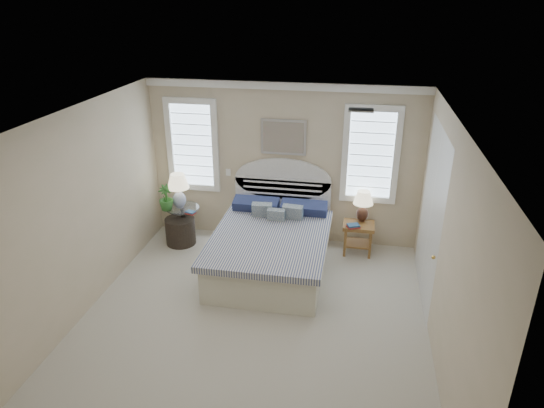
{
  "coord_description": "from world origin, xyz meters",
  "views": [
    {
      "loc": [
        1.2,
        -5.02,
        3.97
      ],
      "look_at": [
        0.08,
        1.0,
        1.28
      ],
      "focal_mm": 32.0,
      "sensor_mm": 36.0,
      "label": 1
    }
  ],
  "objects_px": {
    "side_table_left": "(184,220)",
    "nightstand_right": "(358,232)",
    "floor_pot": "(181,231)",
    "lamp_left": "(178,187)",
    "lamp_right": "(363,203)",
    "bed": "(272,245)"
  },
  "relations": [
    {
      "from": "lamp_right",
      "to": "side_table_left",
      "type": "bearing_deg",
      "value": -175.39
    },
    {
      "from": "bed",
      "to": "lamp_left",
      "type": "height_order",
      "value": "bed"
    },
    {
      "from": "nightstand_right",
      "to": "side_table_left",
      "type": "bearing_deg",
      "value": -178.06
    },
    {
      "from": "bed",
      "to": "lamp_right",
      "type": "xyz_separation_m",
      "value": [
        1.34,
        0.83,
        0.46
      ]
    },
    {
      "from": "lamp_left",
      "to": "lamp_right",
      "type": "relative_size",
      "value": 1.14
    },
    {
      "from": "nightstand_right",
      "to": "lamp_left",
      "type": "height_order",
      "value": "lamp_left"
    },
    {
      "from": "side_table_left",
      "to": "floor_pot",
      "type": "distance_m",
      "value": 0.19
    },
    {
      "from": "side_table_left",
      "to": "bed",
      "type": "bearing_deg",
      "value": -19.74
    },
    {
      "from": "nightstand_right",
      "to": "floor_pot",
      "type": "xyz_separation_m",
      "value": [
        -2.98,
        -0.2,
        -0.16
      ]
    },
    {
      "from": "side_table_left",
      "to": "lamp_right",
      "type": "height_order",
      "value": "lamp_right"
    },
    {
      "from": "side_table_left",
      "to": "lamp_left",
      "type": "xyz_separation_m",
      "value": [
        -0.05,
        0.01,
        0.61
      ]
    },
    {
      "from": "bed",
      "to": "floor_pot",
      "type": "distance_m",
      "value": 1.76
    },
    {
      "from": "side_table_left",
      "to": "nightstand_right",
      "type": "xyz_separation_m",
      "value": [
        2.95,
        0.1,
        -0.0
      ]
    },
    {
      "from": "nightstand_right",
      "to": "lamp_left",
      "type": "xyz_separation_m",
      "value": [
        -3.0,
        -0.09,
        0.61
      ]
    },
    {
      "from": "lamp_left",
      "to": "nightstand_right",
      "type": "bearing_deg",
      "value": 1.81
    },
    {
      "from": "nightstand_right",
      "to": "floor_pot",
      "type": "distance_m",
      "value": 2.99
    },
    {
      "from": "bed",
      "to": "lamp_right",
      "type": "distance_m",
      "value": 1.65
    },
    {
      "from": "bed",
      "to": "lamp_right",
      "type": "height_order",
      "value": "bed"
    },
    {
      "from": "side_table_left",
      "to": "lamp_right",
      "type": "distance_m",
      "value": 3.04
    },
    {
      "from": "side_table_left",
      "to": "lamp_left",
      "type": "relative_size",
      "value": 1.05
    },
    {
      "from": "side_table_left",
      "to": "lamp_left",
      "type": "height_order",
      "value": "lamp_left"
    },
    {
      "from": "floor_pot",
      "to": "lamp_left",
      "type": "height_order",
      "value": "lamp_left"
    }
  ]
}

